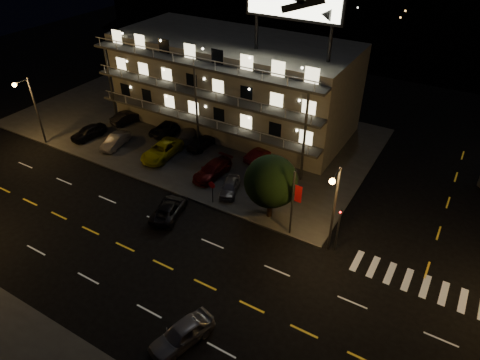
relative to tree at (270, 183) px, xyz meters
The scene contains 21 objects.
ground 10.53m from the tree, 104.15° to the right, with size 140.00×140.00×0.00m, color black.
curb_nw 19.80m from the tree, 147.49° to the left, with size 44.00×24.00×0.15m, color #3B3B38.
motel 18.99m from the tree, 130.74° to the left, with size 28.00×13.80×18.10m.
streetlight_nw 28.48m from the tree, behind, with size 0.44×1.92×8.00m.
streetlight_nc 6.42m from the tree, 14.77° to the right, with size 0.44×1.92×8.00m.
signal_nw 6.78m from the tree, ahead, with size 0.20×0.27×4.60m.
banner_north 2.93m from the tree, 23.10° to the right, with size 0.83×0.16×6.40m.
stop_sign 5.85m from the tree, 169.81° to the right, with size 0.91×0.11×2.61m.
tree is the anchor object (origin of this frame).
lot_car_0 25.20m from the tree, behind, with size 1.73×4.29×1.46m, color black.
lot_car_1 21.06m from the tree, behind, with size 1.45×4.15×1.37m, color gray.
lot_car_2 15.35m from the tree, 168.00° to the left, with size 2.52×5.48×1.52m, color yellow.
lot_car_3 8.86m from the tree, 160.52° to the left, with size 2.01×4.95×1.44m, color #570D0C.
lot_car_4 5.85m from the tree, 165.50° to the left, with size 1.50×3.72×1.27m, color gray.
lot_car_5 25.06m from the tree, 162.51° to the left, with size 1.51×4.33×1.43m, color black.
lot_car_6 19.41m from the tree, 155.52° to the left, with size 2.48×5.38×1.50m, color black.
lot_car_7 16.91m from the tree, 151.46° to the left, with size 1.87×4.59×1.33m, color gray.
lot_car_8 14.36m from the tree, 149.78° to the left, with size 1.67×4.16×1.42m, color black.
lot_car_9 9.87m from the tree, 122.42° to the left, with size 1.43×4.10×1.35m, color #570D0C.
road_car_east 14.62m from the tree, 85.68° to the right, with size 1.82×4.53×1.54m, color gray.
road_car_west 9.49m from the tree, 151.30° to the right, with size 2.19×4.75×1.32m, color black.
Camera 1 is at (15.39, -17.53, 24.48)m, focal length 32.00 mm.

